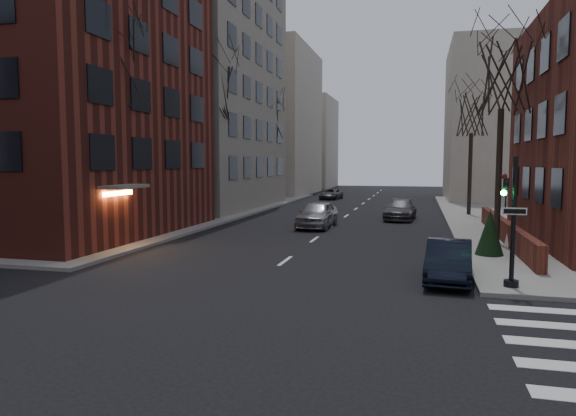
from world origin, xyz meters
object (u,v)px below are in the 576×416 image
(traffic_signal, at_px, (511,230))
(sandwich_board, at_px, (512,238))
(car_lane_silver, at_px, (317,214))
(car_lane_gray, at_px, (400,210))
(streetlamp_far, at_px, (281,160))
(tree_right_b, at_px, (472,112))
(tree_left_b, at_px, (213,91))
(car_lane_far, at_px, (331,194))
(streetlamp_near, at_px, (199,158))
(tree_right_a, at_px, (502,74))
(tree_left_a, at_px, (114,66))
(evergreen_shrub, at_px, (490,232))
(parked_sedan, at_px, (449,261))
(tree_left_c, at_px, (270,120))

(traffic_signal, xyz_separation_m, sandwich_board, (1.37, 7.91, -1.35))
(car_lane_silver, distance_m, car_lane_gray, 7.39)
(streetlamp_far, bearing_deg, tree_right_b, -30.47)
(tree_left_b, xyz_separation_m, car_lane_far, (4.83, 20.80, -8.34))
(car_lane_far, distance_m, sandwich_board, 32.71)
(streetlamp_near, relative_size, car_lane_silver, 1.32)
(sandwich_board, bearing_deg, traffic_signal, -111.73)
(tree_left_b, distance_m, tree_right_a, 19.35)
(tree_left_a, relative_size, car_lane_silver, 2.15)
(car_lane_silver, xyz_separation_m, evergreen_shrub, (8.87, -8.22, 0.28))
(streetlamp_near, distance_m, evergreen_shrub, 18.12)
(car_lane_far, bearing_deg, tree_left_b, -97.71)
(evergreen_shrub, bearing_deg, tree_left_b, 146.04)
(car_lane_far, distance_m, evergreen_shrub, 34.34)
(tree_left_b, distance_m, streetlamp_far, 16.68)
(tree_left_b, xyz_separation_m, parked_sedan, (15.00, -16.00, -8.23))
(evergreen_shrub, bearing_deg, tree_right_a, 77.59)
(tree_left_b, xyz_separation_m, streetlamp_far, (0.60, 16.00, -4.68))
(traffic_signal, relative_size, tree_right_b, 0.44)
(tree_left_c, distance_m, streetlamp_far, 4.33)
(sandwich_board, bearing_deg, parked_sedan, -126.13)
(tree_right_b, bearing_deg, traffic_signal, -92.15)
(evergreen_shrub, bearing_deg, car_lane_silver, 137.17)
(car_lane_silver, bearing_deg, sandwich_board, -28.15)
(traffic_signal, height_order, parked_sedan, traffic_signal)
(parked_sedan, bearing_deg, evergreen_shrub, 72.35)
(traffic_signal, distance_m, car_lane_gray, 19.94)
(tree_left_b, xyz_separation_m, evergreen_shrub, (16.86, -11.36, -7.82))
(tree_right_b, bearing_deg, sandwich_board, -88.08)
(streetlamp_far, bearing_deg, car_lane_far, 48.62)
(traffic_signal, bearing_deg, tree_right_b, 87.85)
(streetlamp_near, relative_size, car_lane_far, 1.53)
(tree_left_a, bearing_deg, car_lane_far, 81.62)
(tree_left_a, distance_m, parked_sedan, 17.37)
(traffic_signal, bearing_deg, tree_left_b, 134.54)
(streetlamp_far, xyz_separation_m, evergreen_shrub, (16.26, -27.36, -3.14))
(tree_right_a, distance_m, streetlamp_far, 29.65)
(traffic_signal, relative_size, tree_left_b, 0.37)
(parked_sedan, xyz_separation_m, evergreen_shrub, (1.86, 4.64, 0.42))
(tree_right_b, relative_size, streetlamp_far, 1.46)
(tree_left_a, height_order, parked_sedan, tree_left_a)
(streetlamp_far, xyz_separation_m, car_lane_silver, (7.39, -19.14, -3.42))
(tree_right_a, xyz_separation_m, sandwich_board, (0.51, -1.10, -7.48))
(streetlamp_far, bearing_deg, car_lane_gray, -47.96)
(tree_left_a, distance_m, car_lane_gray, 20.83)
(streetlamp_far, distance_m, sandwich_board, 30.82)
(tree_right_a, bearing_deg, tree_left_a, -167.20)
(tree_left_b, relative_size, tree_right_a, 1.11)
(parked_sedan, bearing_deg, tree_right_b, 87.46)
(tree_left_c, xyz_separation_m, parked_sedan, (15.00, -30.00, -7.35))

